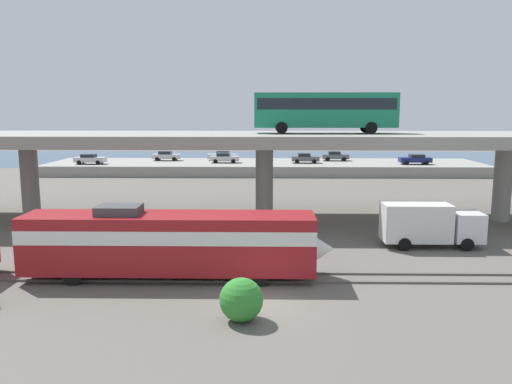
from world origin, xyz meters
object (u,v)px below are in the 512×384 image
at_px(parked_car_2, 222,156).
at_px(parked_car_5, 224,158).
at_px(service_truck_west, 428,224).
at_px(parked_car_0, 305,158).
at_px(parked_car_4, 90,159).
at_px(transit_bus_on_overpass, 325,109).
at_px(parked_car_1, 415,159).
at_px(train_locomotive, 184,241).
at_px(parked_car_6, 335,156).
at_px(parked_car_3, 166,156).

relative_size(parked_car_2, parked_car_5, 1.03).
xyz_separation_m(service_truck_west, parked_car_5, (-17.56, 42.85, 0.67)).
xyz_separation_m(parked_car_0, parked_car_5, (-12.23, 0.17, 0.00)).
bearing_deg(parked_car_5, parked_car_4, -173.27).
height_order(transit_bus_on_overpass, parked_car_1, transit_bus_on_overpass).
bearing_deg(transit_bus_on_overpass, train_locomotive, -120.42).
bearing_deg(parked_car_0, parked_car_4, -176.12).
bearing_deg(parked_car_0, train_locomotive, -101.98).
relative_size(train_locomotive, transit_bus_on_overpass, 1.45).
xyz_separation_m(train_locomotive, transit_bus_on_overpass, (9.65, 16.44, 7.34)).
xyz_separation_m(parked_car_1, parked_car_2, (-29.07, 5.49, -0.00)).
bearing_deg(service_truck_west, parked_car_4, 132.65).
relative_size(parked_car_2, parked_car_6, 1.08).
bearing_deg(parked_car_3, parked_car_6, 0.50).
relative_size(transit_bus_on_overpass, service_truck_west, 1.76).
distance_m(train_locomotive, transit_bus_on_overpass, 20.43).
distance_m(transit_bus_on_overpass, parked_car_5, 36.16).
distance_m(service_truck_west, parked_car_6, 46.44).
xyz_separation_m(parked_car_1, parked_car_3, (-37.88, 5.12, -0.00)).
relative_size(parked_car_0, parked_car_5, 0.95).
bearing_deg(parked_car_6, parked_car_0, -143.35).
distance_m(parked_car_2, parked_car_5, 3.79).
bearing_deg(parked_car_4, parked_car_2, 17.61).
bearing_deg(parked_car_3, train_locomotive, -78.19).
height_order(parked_car_0, parked_car_6, same).
relative_size(train_locomotive, service_truck_west, 2.55).
xyz_separation_m(parked_car_2, parked_car_6, (17.97, -0.13, -0.00)).
relative_size(parked_car_0, parked_car_4, 0.92).
relative_size(parked_car_0, parked_car_3, 0.95).
bearing_deg(transit_bus_on_overpass, parked_car_3, 119.40).
bearing_deg(parked_car_0, service_truck_west, -82.89).
distance_m(transit_bus_on_overpass, parked_car_2, 39.84).
distance_m(parked_car_1, parked_car_4, 48.14).
bearing_deg(train_locomotive, parked_car_6, 73.75).
xyz_separation_m(train_locomotive, parked_car_1, (26.72, 48.25, 0.12)).
bearing_deg(parked_car_0, parked_car_3, 170.81).
distance_m(parked_car_1, parked_car_5, 28.43).
bearing_deg(parked_car_0, parked_car_6, 36.65).
height_order(parked_car_0, parked_car_4, same).
xyz_separation_m(service_truck_west, parked_car_6, (-0.28, 46.43, 0.67)).
distance_m(parked_car_0, parked_car_6, 6.28).
relative_size(train_locomotive, parked_car_2, 3.87).
bearing_deg(train_locomotive, parked_car_2, 92.50).
xyz_separation_m(parked_car_4, parked_car_5, (19.76, 2.33, -0.00)).
distance_m(parked_car_3, parked_car_5, 10.08).
relative_size(parked_car_1, parked_car_6, 1.11).
height_order(parked_car_2, parked_car_4, same).
xyz_separation_m(transit_bus_on_overpass, parked_car_5, (-11.30, 33.58, -7.23)).
bearing_deg(parked_car_1, parked_car_3, -7.69).
xyz_separation_m(parked_car_0, parked_car_2, (-12.93, 3.89, 0.00)).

